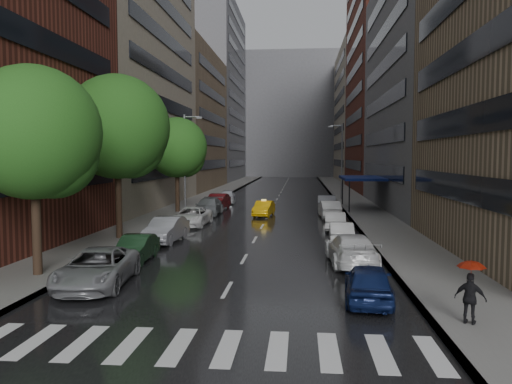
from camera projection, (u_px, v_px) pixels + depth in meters
ground at (209, 323)px, 15.94m from camera, size 220.00×220.00×0.00m
road at (278, 197)px, 65.61m from camera, size 14.00×140.00×0.01m
sidewalk_left at (211, 196)px, 66.41m from camera, size 4.00×140.00×0.15m
sidewalk_right at (348, 197)px, 64.80m from camera, size 4.00×140.00×0.15m
crosswalk at (203, 347)px, 13.93m from camera, size 13.15×2.80×0.01m
buildings_left at (181, 85)px, 74.53m from camera, size 8.00×108.00×38.00m
buildings_right at (388, 87)px, 69.85m from camera, size 8.05×109.10×36.00m
building_far at (290, 116)px, 132.01m from camera, size 40.00×14.00×32.00m
tree_near at (34, 133)px, 21.49m from camera, size 5.81×5.81×9.25m
tree_mid at (117, 127)px, 31.28m from camera, size 6.56×6.56×10.45m
tree_far at (177, 148)px, 46.38m from camera, size 5.62×5.62×8.95m
taxi at (264, 209)px, 44.42m from camera, size 1.86×4.22×1.35m
parked_cars_left at (190, 217)px, 37.52m from camera, size 3.03×41.54×1.56m
parked_cars_right at (338, 225)px, 33.14m from camera, size 2.45×34.71×1.59m
ped_red_umbrella at (471, 286)px, 15.35m from camera, size 1.01×0.82×2.01m
street_lamp_left at (186, 161)px, 46.08m from camera, size 1.74×0.22×9.00m
street_lamp_right at (341, 160)px, 59.60m from camera, size 1.74×0.22×9.00m
awning at (362, 178)px, 49.68m from camera, size 4.00×8.00×3.12m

